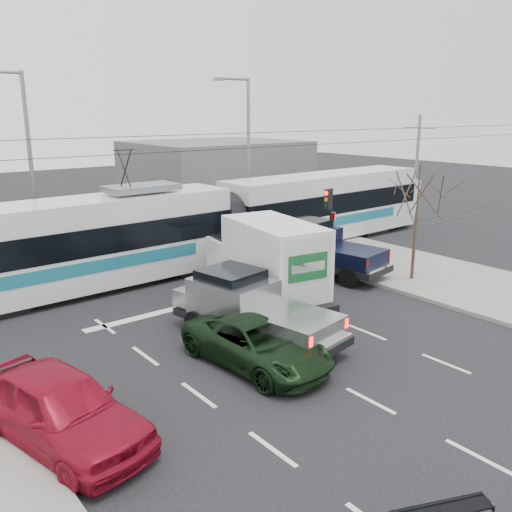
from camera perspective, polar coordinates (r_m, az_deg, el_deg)
ground at (r=17.60m, az=7.95°, el=-9.31°), size 120.00×120.00×0.00m
sidewalk_right at (r=24.52m, az=22.70°, el=-3.10°), size 6.00×60.00×0.15m
rails at (r=25.07m, az=-8.77°, el=-1.86°), size 60.00×1.60×0.03m
building_right at (r=42.51m, az=-4.28°, el=8.60°), size 12.00×10.00×5.00m
bare_tree at (r=23.81m, az=16.68°, el=6.13°), size 2.40×2.40×5.00m
traffic_signal at (r=25.62m, az=7.71°, el=4.82°), size 0.44×0.44×3.60m
street_lamp_near at (r=31.47m, az=-1.08°, el=11.18°), size 2.38×0.25×9.00m
street_lamp_far at (r=28.06m, az=-23.04°, el=9.55°), size 2.38×0.25×9.00m
catenary at (r=24.24m, az=-9.13°, el=6.93°), size 60.00×0.20×7.00m
tram at (r=26.48m, az=-3.58°, el=3.65°), size 27.76×3.52×5.65m
silver_pickup at (r=17.60m, az=-0.80°, el=-5.35°), size 3.05×6.26×2.18m
box_truck at (r=20.77m, az=1.14°, el=-0.62°), size 3.31×6.81×3.26m
navy_pickup at (r=24.86m, az=6.80°, el=0.85°), size 2.99×5.92×2.38m
green_car at (r=15.94m, az=0.05°, el=-9.17°), size 2.65×5.05×1.35m
red_car at (r=13.19m, az=-19.94°, el=-14.75°), size 3.13×5.33×1.70m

